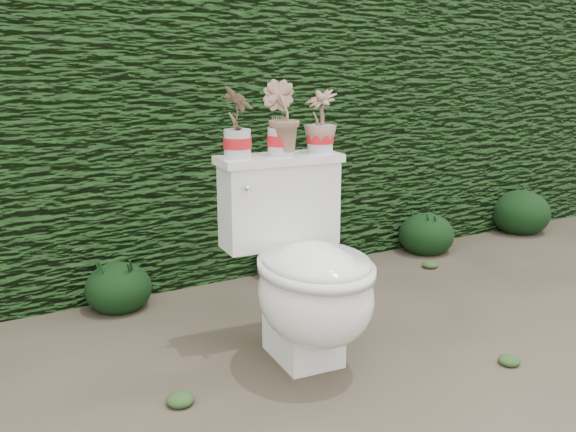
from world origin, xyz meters
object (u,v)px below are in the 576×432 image
potted_plant_left (237,124)px  potted_plant_center (281,120)px  toilet (305,274)px  potted_plant_right (320,123)px

potted_plant_left → potted_plant_center: potted_plant_center is taller
potted_plant_center → potted_plant_left: bearing=57.0°
toilet → potted_plant_left: bearing=126.3°
toilet → potted_plant_left: (-0.16, 0.25, 0.55)m
potted_plant_center → potted_plant_right: bearing=-123.0°
toilet → potted_plant_right: bearing=52.7°
toilet → potted_plant_center: size_ratio=2.79×
potted_plant_right → potted_plant_left: bearing=-117.7°
toilet → potted_plant_right: potted_plant_right is taller
potted_plant_left → potted_plant_right: bearing=-104.0°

